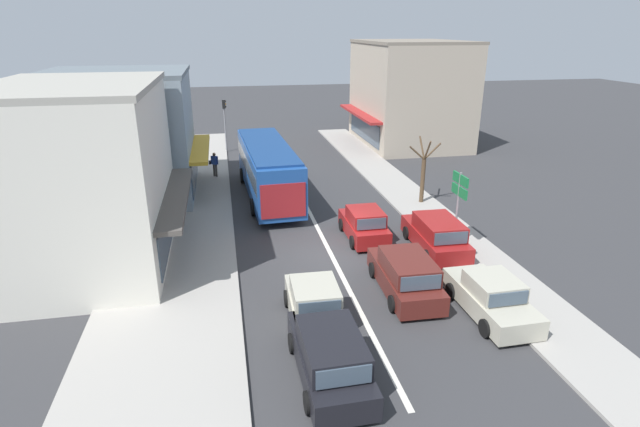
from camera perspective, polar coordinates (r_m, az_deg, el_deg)
ground_plane at (r=22.48m, az=1.29°, el=-4.73°), size 140.00×140.00×0.00m
lane_centre_line at (r=26.08m, az=-0.59°, el=-1.05°), size 0.20×28.00×0.01m
sidewalk_left at (r=27.65m, az=-15.37°, el=-0.39°), size 5.20×44.00×0.14m
kerb_right at (r=29.52m, az=10.60°, el=1.33°), size 2.80×44.00×0.12m
shopfront_corner_near at (r=22.84m, az=-25.38°, el=3.80°), size 7.31×9.37×7.59m
shopfront_mid_block at (r=31.59m, az=-21.66°, el=8.27°), size 8.86×8.19×7.33m
building_right_far at (r=44.49m, az=10.17°, el=13.36°), size 8.86×10.78×8.58m
city_bus at (r=29.67m, az=-5.99°, el=5.35°), size 3.07×10.95×3.23m
hatchback_queue_far_back at (r=23.98m, az=5.07°, el=-1.30°), size 1.83×3.70×1.54m
wagon_adjacent_lane_trail at (r=19.38m, az=9.75°, el=-6.96°), size 2.03×4.55×1.58m
wagon_behind_bus_near at (r=14.86m, az=1.15°, el=-15.98°), size 1.99×4.53×1.58m
hatchback_queue_gap_filler at (r=17.35m, az=-0.67°, el=-10.26°), size 1.90×3.74×1.54m
parked_sedan_kerb_front at (r=18.80m, az=18.95°, el=-9.06°), size 1.94×4.22×1.47m
parked_wagon_kerb_second at (r=23.25m, az=13.13°, el=-2.40°), size 2.03×4.55×1.58m
traffic_light_downstreet at (r=41.48m, az=-10.85°, el=10.81°), size 0.32×0.24×4.20m
directional_road_sign at (r=23.07m, az=15.63°, el=2.38°), size 0.10×1.40×3.60m
street_tree_right at (r=28.97m, az=11.70°, el=4.45°), size 1.87×1.63×3.83m
pedestrian_with_handbag_near at (r=34.28m, az=-11.97°, el=5.67°), size 0.62×0.48×1.63m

